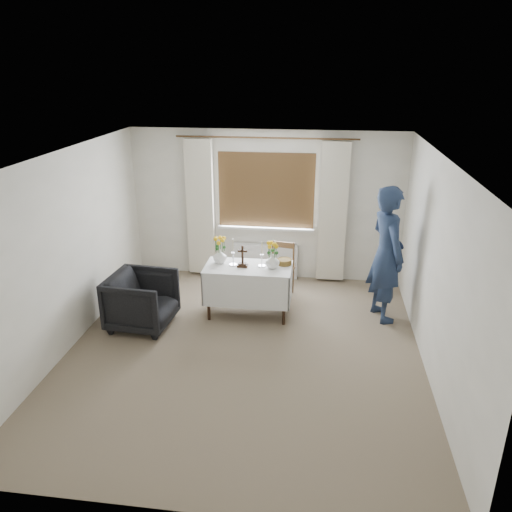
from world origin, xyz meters
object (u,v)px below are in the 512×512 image
Objects in this scene: person at (387,254)px; flower_vase_left at (220,256)px; wooden_chair at (280,271)px; armchair at (142,301)px; flower_vase_right at (272,261)px; wooden_cross at (243,256)px; altar_table at (248,291)px.

person reaches higher than flower_vase_left.
wooden_chair reaches higher than armchair.
flower_vase_left is 0.99× the size of flower_vase_right.
wooden_chair is at bearing 55.78° from wooden_cross.
wooden_chair is 4.18× the size of flower_vase_left.
armchair is at bearing 81.25° from person.
armchair is at bearing -159.18° from wooden_cross.
person reaches higher than armchair.
armchair is at bearing -148.02° from flower_vase_left.
flower_vase_left is at bearing 167.88° from altar_table.
altar_table is 3.90× the size of wooden_cross.
wooden_chair is 1.11m from flower_vase_left.
armchair is at bearing -163.41° from flower_vase_right.
flower_vase_right is (0.43, 0.01, -0.06)m from wooden_cross.
altar_table is 0.65m from flower_vase_left.
armchair is 4.14× the size of flower_vase_left.
wooden_cross reaches higher than armchair.
flower_vase_right is at bearing -0.31° from altar_table.
flower_vase_right is (-1.58, -0.19, -0.11)m from person.
person is 9.48× the size of flower_vase_left.
flower_vase_right is at bearing 75.96° from person.
flower_vase_right is at bearing -83.39° from wooden_chair.
wooden_chair is 0.98m from wooden_cross.
wooden_cross reaches higher than flower_vase_left.
armchair is 3.48m from person.
flower_vase_left is (-0.35, 0.10, -0.06)m from wooden_cross.
wooden_chair is at bearing 50.89° from person.
person is 2.36m from flower_vase_left.
person is at bearing -7.51° from wooden_chair.
altar_table is at bearing 9.67° from wooden_cross.
person is at bearing -73.37° from armchair.
person is at bearing 5.46° from wooden_cross.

